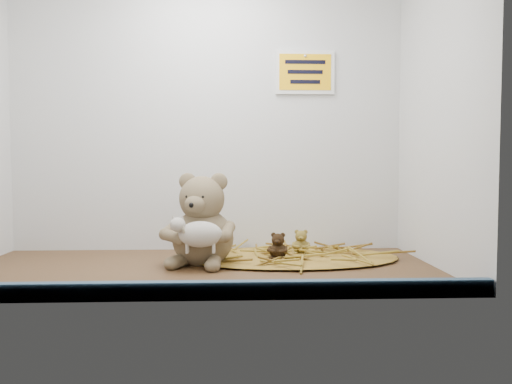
{
  "coord_description": "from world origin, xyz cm",
  "views": [
    {
      "loc": [
        8.33,
        -125.46,
        26.19
      ],
      "look_at": [
        13.7,
        1.87,
        19.44
      ],
      "focal_mm": 35.0,
      "sensor_mm": 36.0,
      "label": 1
    }
  ],
  "objects_px": {
    "main_teddy": "(203,219)",
    "mini_teddy_brown": "(278,244)",
    "mini_teddy_tan": "(301,241)",
    "toy_lamb": "(200,234)"
  },
  "relations": [
    {
      "from": "main_teddy",
      "to": "mini_teddy_brown",
      "type": "bearing_deg",
      "value": 23.71
    },
    {
      "from": "mini_teddy_tan",
      "to": "mini_teddy_brown",
      "type": "distance_m",
      "value": 0.1
    },
    {
      "from": "toy_lamb",
      "to": "mini_teddy_brown",
      "type": "relative_size",
      "value": 2.0
    },
    {
      "from": "mini_teddy_tan",
      "to": "mini_teddy_brown",
      "type": "bearing_deg",
      "value": -126.28
    },
    {
      "from": "main_teddy",
      "to": "toy_lamb",
      "type": "distance_m",
      "value": 0.09
    },
    {
      "from": "mini_teddy_brown",
      "to": "mini_teddy_tan",
      "type": "bearing_deg",
      "value": 57.16
    },
    {
      "from": "toy_lamb",
      "to": "mini_teddy_tan",
      "type": "distance_m",
      "value": 0.34
    },
    {
      "from": "main_teddy",
      "to": "mini_teddy_tan",
      "type": "distance_m",
      "value": 0.3
    },
    {
      "from": "main_teddy",
      "to": "mini_teddy_brown",
      "type": "xyz_separation_m",
      "value": [
        0.2,
        0.03,
        -0.07
      ]
    },
    {
      "from": "toy_lamb",
      "to": "mini_teddy_tan",
      "type": "bearing_deg",
      "value": 34.34
    }
  ]
}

